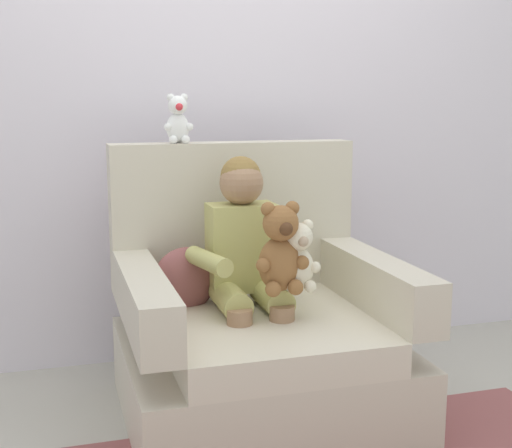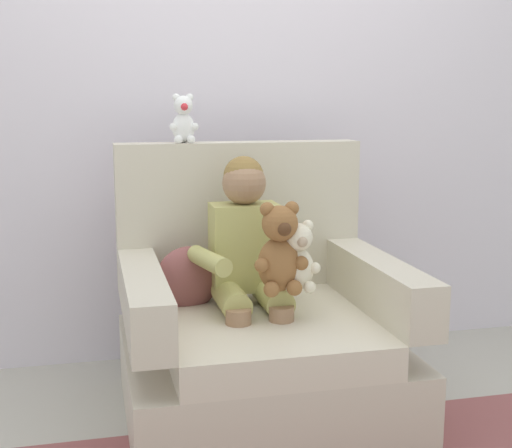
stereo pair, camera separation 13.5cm
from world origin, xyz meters
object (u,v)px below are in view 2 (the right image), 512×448
seated_child (248,254)px  plush_white_on_backrest (183,120)px  armchair (258,333)px  throw_pillow (188,279)px  plush_brown (280,251)px  plush_cream (298,258)px

seated_child → plush_white_on_backrest: plush_white_on_backrest is taller
armchair → plush_white_on_backrest: 0.91m
seated_child → throw_pillow: bearing=161.5°
plush_brown → seated_child: bearing=103.5°
plush_cream → plush_brown: size_ratio=0.78×
plush_brown → throw_pillow: 0.45m
plush_cream → throw_pillow: size_ratio=1.00×
plush_cream → plush_brown: plush_brown is taller
plush_white_on_backrest → throw_pillow: 0.65m
plush_cream → plush_brown: (-0.07, -0.01, 0.03)m
seated_child → plush_white_on_backrest: size_ratio=4.10×
armchair → plush_white_on_backrest: plush_white_on_backrest is taller
armchair → plush_brown: armchair is taller
armchair → plush_cream: (0.11, -0.17, 0.33)m
plush_white_on_backrest → throw_pillow: size_ratio=0.77×
plush_white_on_backrest → seated_child: bearing=-66.9°
seated_child → throw_pillow: size_ratio=3.17×
plush_brown → throw_pillow: plush_brown is taller
seated_child → plush_brown: bearing=-65.2°
plush_cream → plush_white_on_backrest: size_ratio=1.30×
seated_child → plush_white_on_backrest: (-0.20, 0.32, 0.50)m
seated_child → throw_pillow: seated_child is taller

